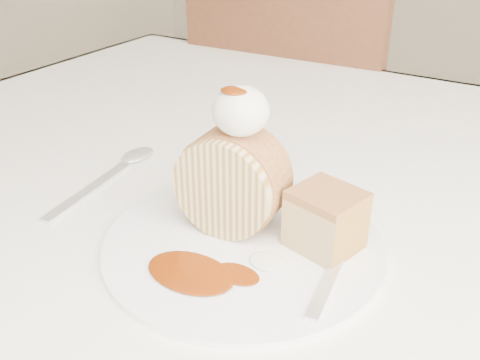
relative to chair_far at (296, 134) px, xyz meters
The scene contains 10 objects.
table 0.67m from the chair_far, 57.66° to the right, with size 1.40×0.90×0.75m.
chair_far is the anchor object (origin of this frame).
plate 0.83m from the chair_far, 68.18° to the right, with size 0.27×0.27×0.01m, color white.
roulade_slice 0.82m from the chair_far, 69.32° to the right, with size 0.10×0.10×0.05m, color beige.
cake_chunk 0.83m from the chair_far, 62.76° to the right, with size 0.06×0.05×0.05m, color #AD7241.
whipped_cream 0.85m from the chair_far, 68.67° to the right, with size 0.05×0.05×0.05m, color white.
caramel_drizzle 0.86m from the chair_far, 69.02° to the right, with size 0.03×0.02×0.01m, color #682404.
caramel_pool 0.88m from the chair_far, 70.64° to the right, with size 0.08×0.05×0.00m, color #682404, non-canonical shape.
fork 0.87m from the chair_far, 62.55° to the right, with size 0.02×0.16×0.00m, color silver.
spoon 0.78m from the chair_far, 82.79° to the right, with size 0.03×0.18×0.00m, color silver.
Camera 1 is at (0.16, -0.34, 1.05)m, focal length 40.00 mm.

